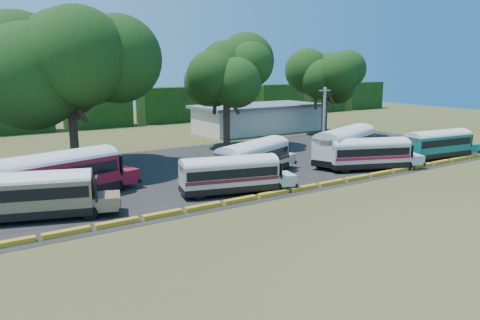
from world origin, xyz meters
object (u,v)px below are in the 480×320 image
bus_beige (31,193)px  tree_west (68,60)px  bus_red (57,173)px  bus_teal (439,142)px  bus_white_red (370,152)px  bus_cream_west (231,173)px

bus_beige → tree_west: size_ratio=0.66×
bus_red → tree_west: tree_west is taller
bus_red → bus_teal: (36.73, -5.58, -0.34)m
bus_white_red → bus_teal: (10.16, -0.37, 0.04)m
bus_beige → tree_west: (6.32, 14.17, 8.25)m
bus_cream_west → tree_west: bearing=129.4°
bus_beige → tree_west: tree_west is taller
bus_teal → tree_west: size_ratio=0.64×
bus_cream_west → tree_west: size_ratio=0.62×
bus_beige → bus_white_red: bearing=15.0°
bus_beige → bus_red: 4.10m
bus_beige → bus_cream_west: bus_beige is taller
bus_cream_west → bus_teal: 25.38m
bus_red → bus_white_red: bus_red is taller
bus_red → bus_cream_west: bus_red is taller
bus_beige → bus_red: bearing=74.0°
bus_white_red → tree_west: (-22.57, 16.01, 8.33)m
bus_beige → bus_white_red: bus_beige is taller
tree_west → bus_beige: bearing=-114.0°
tree_west → bus_white_red: bearing=-35.3°
bus_cream_west → tree_west: tree_west is taller
bus_cream_west → tree_west: (-7.36, 15.93, 8.37)m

